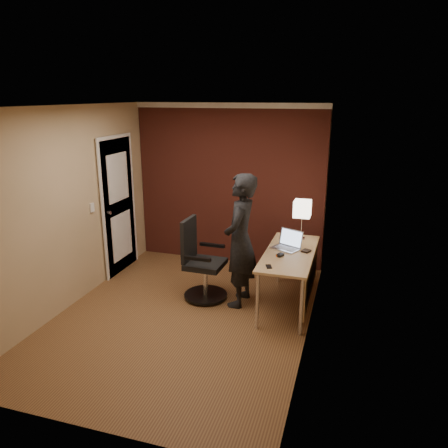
{
  "coord_description": "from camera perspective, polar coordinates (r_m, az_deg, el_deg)",
  "views": [
    {
      "loc": [
        1.89,
        -4.49,
        2.62
      ],
      "look_at": [
        0.35,
        0.55,
        1.05
      ],
      "focal_mm": 35.0,
      "sensor_mm": 36.0,
      "label": 1
    }
  ],
  "objects": [
    {
      "name": "person",
      "position": [
        5.48,
        2.13,
        -2.19
      ],
      "size": [
        0.43,
        0.63,
        1.71
      ],
      "primitive_type": "imported",
      "rotation": [
        0.0,
        0.0,
        -1.6
      ],
      "color": "black",
      "rests_on": "ground"
    },
    {
      "name": "desk",
      "position": [
        5.55,
        9.28,
        -4.94
      ],
      "size": [
        0.6,
        1.5,
        0.73
      ],
      "color": "#D9BB7D",
      "rests_on": "ground"
    },
    {
      "name": "wallet",
      "position": [
        5.55,
        10.68,
        -3.48
      ],
      "size": [
        0.12,
        0.14,
        0.02
      ],
      "primitive_type": "cube",
      "rotation": [
        0.0,
        0.0,
        -0.38
      ],
      "color": "black",
      "rests_on": "desk"
    },
    {
      "name": "laptop",
      "position": [
        5.63,
        8.38,
        -2.51
      ],
      "size": [
        0.41,
        0.38,
        0.23
      ],
      "color": "silver",
      "rests_on": "desk"
    },
    {
      "name": "office_chair",
      "position": [
        5.77,
        -3.09,
        -5.31
      ],
      "size": [
        0.58,
        0.6,
        1.06
      ],
      "color": "black",
      "rests_on": "ground"
    },
    {
      "name": "phone",
      "position": [
        5.02,
        5.87,
        -5.55
      ],
      "size": [
        0.09,
        0.13,
        0.01
      ],
      "primitive_type": "cube",
      "rotation": [
        0.0,
        0.0,
        0.34
      ],
      "color": "black",
      "rests_on": "desk"
    },
    {
      "name": "room",
      "position": [
        6.52,
        -2.71,
        5.52
      ],
      "size": [
        4.0,
        4.0,
        4.0
      ],
      "color": "brown",
      "rests_on": "ground"
    },
    {
      "name": "desk_lamp",
      "position": [
        5.91,
        10.19,
        1.92
      ],
      "size": [
        0.22,
        0.22,
        0.54
      ],
      "color": "silver",
      "rests_on": "desk"
    },
    {
      "name": "mouse",
      "position": [
        5.35,
        7.34,
        -4.04
      ],
      "size": [
        0.09,
        0.11,
        0.03
      ],
      "primitive_type": "cube",
      "rotation": [
        0.0,
        0.0,
        -0.36
      ],
      "color": "black",
      "rests_on": "desk"
    }
  ]
}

